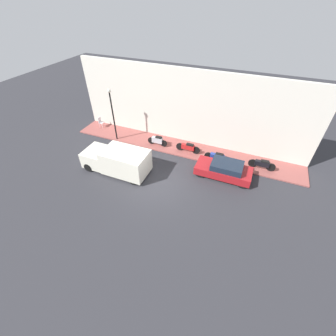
# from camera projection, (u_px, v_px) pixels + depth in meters

# --- Properties ---
(ground_plane) EXTENTS (60.00, 60.00, 0.00)m
(ground_plane) POSITION_uv_depth(u_px,v_px,m) (158.00, 184.00, 15.95)
(ground_plane) COLOR #2D2D33
(sidewalk) EXTENTS (2.38, 19.84, 0.10)m
(sidewalk) POSITION_uv_depth(u_px,v_px,m) (181.00, 148.00, 19.42)
(sidewalk) COLOR #934C47
(sidewalk) RESTS_ON ground_plane
(building_facade) EXTENTS (0.30, 19.84, 6.26)m
(building_facade) POSITION_uv_depth(u_px,v_px,m) (188.00, 108.00, 18.41)
(building_facade) COLOR silver
(building_facade) RESTS_ON ground_plane
(parked_car) EXTENTS (1.72, 4.00, 1.23)m
(parked_car) POSITION_uv_depth(u_px,v_px,m) (224.00, 169.00, 16.29)
(parked_car) COLOR maroon
(parked_car) RESTS_ON ground_plane
(delivery_van) EXTENTS (2.07, 5.02, 1.89)m
(delivery_van) POSITION_uv_depth(u_px,v_px,m) (117.00, 160.00, 16.57)
(delivery_van) COLOR silver
(delivery_van) RESTS_ON ground_plane
(motorcycle_black) EXTENTS (0.30, 1.98, 0.80)m
(motorcycle_black) POSITION_uv_depth(u_px,v_px,m) (262.00, 164.00, 16.87)
(motorcycle_black) COLOR black
(motorcycle_black) RESTS_ON sidewalk
(motorcycle_blue) EXTENTS (0.30, 2.05, 0.81)m
(motorcycle_blue) POSITION_uv_depth(u_px,v_px,m) (217.00, 157.00, 17.54)
(motorcycle_blue) COLOR navy
(motorcycle_blue) RESTS_ON sidewalk
(motorcycle_red) EXTENTS (0.30, 2.06, 0.80)m
(motorcycle_red) POSITION_uv_depth(u_px,v_px,m) (188.00, 147.00, 18.59)
(motorcycle_red) COLOR #B21E1E
(motorcycle_red) RESTS_ON sidewalk
(scooter_silver) EXTENTS (0.30, 1.80, 0.88)m
(scooter_silver) POSITION_uv_depth(u_px,v_px,m) (157.00, 140.00, 19.36)
(scooter_silver) COLOR #B7B7BF
(scooter_silver) RESTS_ON sidewalk
(streetlamp) EXTENTS (0.30, 0.30, 4.56)m
(streetlamp) POSITION_uv_depth(u_px,v_px,m) (112.00, 110.00, 18.66)
(streetlamp) COLOR black
(streetlamp) RESTS_ON sidewalk
(cafe_chair) EXTENTS (0.40, 0.40, 1.00)m
(cafe_chair) POSITION_uv_depth(u_px,v_px,m) (101.00, 122.00, 21.79)
(cafe_chair) COLOR silver
(cafe_chair) RESTS_ON sidewalk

